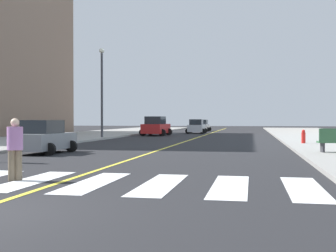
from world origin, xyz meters
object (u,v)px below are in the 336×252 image
(fire_hydrant, at_px, (303,137))
(car_gray_second, at_px, (45,138))
(street_lamp, at_px, (102,85))
(car_silver_nearest, at_px, (196,127))
(pedestrian_crossing, at_px, (15,146))
(car_red_fourth, at_px, (156,127))
(car_white_third, at_px, (202,126))

(fire_hydrant, bearing_deg, car_gray_second, -144.82)
(street_lamp, bearing_deg, car_silver_nearest, 69.12)
(fire_hydrant, bearing_deg, pedestrian_crossing, -117.50)
(pedestrian_crossing, height_order, street_lamp, street_lamp)
(car_silver_nearest, bearing_deg, car_red_fourth, -112.27)
(car_white_third, distance_m, street_lamp, 27.51)
(car_white_third, distance_m, pedestrian_crossing, 52.16)
(car_gray_second, bearing_deg, car_silver_nearest, 86.49)
(street_lamp, bearing_deg, car_red_fourth, 70.48)
(car_silver_nearest, distance_m, car_gray_second, 33.06)
(car_silver_nearest, height_order, fire_hydrant, car_silver_nearest)
(car_white_third, bearing_deg, car_silver_nearest, -86.54)
(car_silver_nearest, height_order, car_white_third, car_silver_nearest)
(car_silver_nearest, relative_size, fire_hydrant, 4.36)
(car_red_fourth, bearing_deg, car_silver_nearest, 70.57)
(car_gray_second, distance_m, fire_hydrant, 16.46)
(car_gray_second, bearing_deg, street_lamp, 102.25)
(car_white_third, distance_m, fire_hydrant, 35.06)
(fire_hydrant, bearing_deg, car_white_third, 107.22)
(car_white_third, xyz_separation_m, car_red_fourth, (-2.89, -18.15, 0.16))
(car_silver_nearest, xyz_separation_m, car_gray_second, (-3.48, -32.87, -0.03))
(car_gray_second, xyz_separation_m, street_lamp, (-2.81, 16.39, 3.96))
(car_silver_nearest, relative_size, car_red_fourth, 0.84)
(car_silver_nearest, bearing_deg, street_lamp, -110.87)
(car_white_third, relative_size, street_lamp, 0.49)
(car_red_fourth, height_order, street_lamp, street_lamp)
(car_gray_second, relative_size, street_lamp, 0.48)
(street_lamp, bearing_deg, car_gray_second, -80.28)
(car_gray_second, distance_m, street_lamp, 17.10)
(car_gray_second, relative_size, fire_hydrant, 4.26)
(car_red_fourth, bearing_deg, pedestrian_crossing, -81.17)
(car_red_fourth, bearing_deg, car_gray_second, -87.56)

